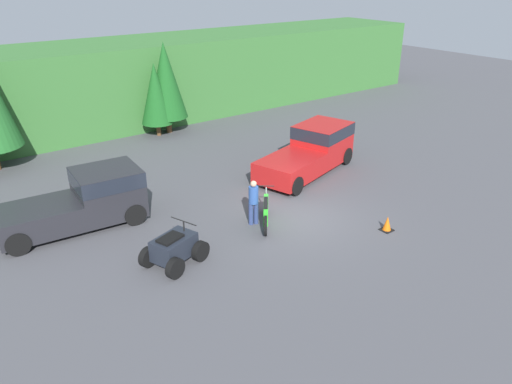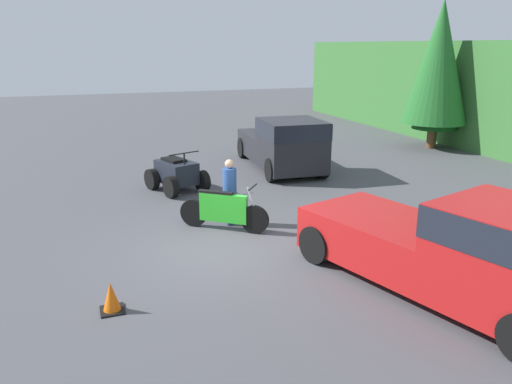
{
  "view_description": "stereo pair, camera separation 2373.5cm",
  "coord_description": "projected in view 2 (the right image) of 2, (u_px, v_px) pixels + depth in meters",
  "views": [
    {
      "loc": [
        -11.16,
        -12.54,
        8.66
      ],
      "look_at": [
        -1.06,
        1.1,
        0.95
      ],
      "focal_mm": 35.0,
      "sensor_mm": 36.0,
      "label": 1
    },
    {
      "loc": [
        10.16,
        -2.98,
        4.48
      ],
      "look_at": [
        -1.06,
        1.1,
        0.95
      ],
      "focal_mm": 35.0,
      "sensor_mm": 36.0,
      "label": 2
    }
  ],
  "objects": [
    {
      "name": "quad_atv",
      "position": [
        177.0,
        174.0,
        15.87
      ],
      "size": [
        2.21,
        1.9,
        1.31
      ],
      "rotation": [
        0.0,
        0.0,
        0.34
      ],
      "color": "black",
      "rests_on": "ground_plane"
    },
    {
      "name": "tree_mid_left",
      "position": [
        439.0,
        63.0,
        21.5
      ],
      "size": [
        2.8,
        2.8,
        6.36
      ],
      "color": "brown",
      "rests_on": "ground_plane"
    },
    {
      "name": "dirt_bike",
      "position": [
        224.0,
        211.0,
        12.44
      ],
      "size": [
        1.53,
        1.92,
        1.2
      ],
      "rotation": [
        0.0,
        0.0,
        0.91
      ],
      "color": "black",
      "rests_on": "ground_plane"
    },
    {
      "name": "tree_left",
      "position": [
        439.0,
        87.0,
        22.12
      ],
      "size": [
        2.02,
        2.02,
        4.6
      ],
      "color": "brown",
      "rests_on": "ground_plane"
    },
    {
      "name": "rider_person",
      "position": [
        230.0,
        189.0,
        12.73
      ],
      "size": [
        0.45,
        0.45,
        1.72
      ],
      "rotation": [
        0.0,
        0.0,
        1.23
      ],
      "color": "navy",
      "rests_on": "ground_plane"
    },
    {
      "name": "traffic_cone",
      "position": [
        111.0,
        298.0,
        8.66
      ],
      "size": [
        0.42,
        0.42,
        0.55
      ],
      "color": "black",
      "rests_on": "ground_plane"
    },
    {
      "name": "pickup_truck_red",
      "position": [
        466.0,
        248.0,
        8.78
      ],
      "size": [
        5.83,
        3.54,
        1.98
      ],
      "rotation": [
        0.0,
        0.0,
        0.29
      ],
      "color": "red",
      "rests_on": "ground_plane"
    },
    {
      "name": "pickup_truck_second",
      "position": [
        284.0,
        143.0,
        18.26
      ],
      "size": [
        5.16,
        2.48,
        1.98
      ],
      "rotation": [
        0.0,
        0.0,
        -0.07
      ],
      "color": "#232328",
      "rests_on": "ground_plane"
    },
    {
      "name": "ground_plane",
      "position": [
        227.0,
        249.0,
        11.4
      ],
      "size": [
        80.0,
        80.0,
        0.0
      ],
      "primitive_type": "plane",
      "color": "#4C4C51"
    }
  ]
}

